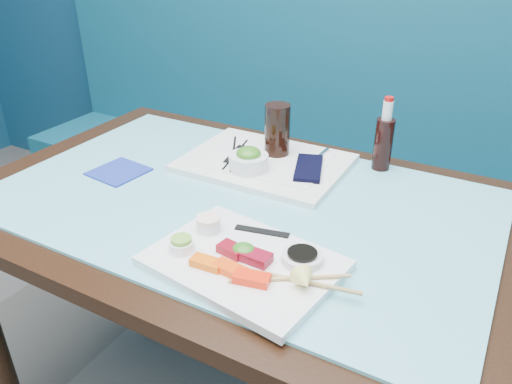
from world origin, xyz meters
The scene contains 34 objects.
booth_bench centered at (0.00, 2.29, 0.37)m, with size 3.00×0.56×1.17m.
dining_table centered at (0.00, 1.45, 0.67)m, with size 1.40×0.90×0.75m.
glass_top centered at (0.00, 1.45, 0.75)m, with size 1.22×0.76×0.01m, color #6AC4D5.
sashimi_plate centered at (0.15, 1.21, 0.77)m, with size 0.37×0.26×0.02m, color white.
salmon_left centered at (0.10, 1.16, 0.78)m, with size 0.06×0.03×0.02m, color #FF630A.
salmon_mid centered at (0.15, 1.16, 0.78)m, with size 0.07×0.03×0.02m, color #FF450A.
salmon_right centered at (0.20, 1.16, 0.79)m, with size 0.07×0.03×0.02m, color #FF260A.
tuna_left centered at (0.12, 1.22, 0.79)m, with size 0.06×0.03×0.02m, color maroon.
tuna_right centered at (0.18, 1.22, 0.79)m, with size 0.06×0.04×0.02m, color maroon.
seaweed_garnish centered at (0.15, 1.22, 0.79)m, with size 0.05×0.04×0.03m, color #2E751B.
ramekin_wasabi centered at (0.03, 1.18, 0.79)m, with size 0.05×0.05×0.02m, color white.
wasabi_fill centered at (0.03, 1.18, 0.80)m, with size 0.04×0.04×0.01m, color #6EAE38.
ramekin_ginger centered at (0.03, 1.27, 0.79)m, with size 0.05×0.05×0.02m, color white.
ginger_fill centered at (0.03, 1.27, 0.80)m, with size 0.05×0.05×0.01m, color #FFE2D1.
soy_dish centered at (0.26, 1.26, 0.79)m, with size 0.08×0.08×0.02m, color silver.
soy_fill centered at (0.26, 1.26, 0.80)m, with size 0.06×0.06×0.01m, color black.
lemon_wedge centered at (0.30, 1.18, 0.80)m, with size 0.05×0.05×0.04m, color #FFF978.
chopstick_sleeve centered at (0.14, 1.32, 0.78)m, with size 0.12×0.02×0.00m, color black.
wooden_chopstick_a centered at (0.26, 1.20, 0.78)m, with size 0.01×0.01×0.23m, color tan.
wooden_chopstick_b centered at (0.27, 1.20, 0.78)m, with size 0.01×0.01×0.25m, color #A6834E.
serving_tray centered at (-0.03, 1.65, 0.77)m, with size 0.45×0.34×0.02m, color white.
paper_placemat centered at (-0.03, 1.65, 0.78)m, with size 0.35×0.24×0.00m, color silver.
seaweed_bowl centered at (-0.04, 1.58, 0.80)m, with size 0.11×0.11×0.04m, color white.
seaweed_salad centered at (-0.04, 1.58, 0.82)m, with size 0.07×0.07×0.03m, color #377A1C.
cola_glass centered at (-0.02, 1.71, 0.85)m, with size 0.07×0.07×0.15m, color black.
navy_pouch centered at (0.10, 1.65, 0.78)m, with size 0.07×0.16×0.01m, color black.
fork centered at (0.09, 1.76, 0.78)m, with size 0.01×0.01×0.09m, color silver.
black_chopstick_a centered at (-0.13, 1.64, 0.78)m, with size 0.01×0.01×0.25m, color black.
black_chopstick_b centered at (-0.13, 1.64, 0.78)m, with size 0.01×0.01×0.22m, color black.
tray_sleeve centered at (-0.13, 1.64, 0.78)m, with size 0.02×0.13×0.00m, color black.
cola_bottle_body centered at (0.26, 1.79, 0.83)m, with size 0.05×0.05×0.14m, color black.
cola_bottle_neck centered at (0.26, 1.79, 0.93)m, with size 0.03×0.03×0.05m, color white.
cola_bottle_cap centered at (0.26, 1.79, 0.96)m, with size 0.02×0.02×0.01m, color #B50E0B.
blue_napkin centered at (-0.37, 1.41, 0.76)m, with size 0.14×0.14×0.01m, color navy.
Camera 1 is at (0.57, 0.51, 1.37)m, focal length 35.00 mm.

